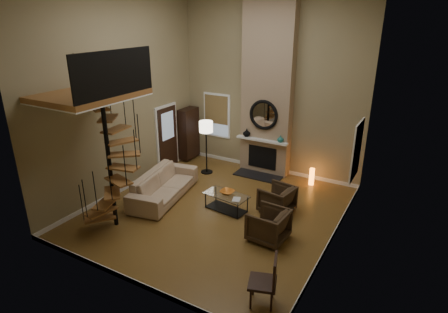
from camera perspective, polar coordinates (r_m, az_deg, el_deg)
The scene contains 32 objects.
ground at distance 9.96m, azimuth -1.15°, elevation -8.29°, with size 6.00×6.50×0.01m, color olive.
back_wall at distance 11.79m, azimuth 7.01°, elevation 10.49°, with size 6.00×0.02×5.50m, color #93855F.
front_wall at distance 6.49m, azimuth -16.21°, elevation 1.11°, with size 6.00×0.02×5.50m, color #93855F.
left_wall at distance 10.77m, azimuth -15.28°, elevation 8.92°, with size 0.02×6.50×5.50m, color #93855F.
right_wall at distance 7.88m, azimuth 17.83°, elevation 4.39°, with size 0.02×6.50×5.50m, color #93855F.
baseboard_back at distance 12.54m, azimuth 6.46°, elevation -1.68°, with size 6.00×0.02×0.12m, color white.
baseboard_front at distance 7.80m, azimuth -14.08°, elevation -17.78°, with size 6.00×0.02×0.12m, color white.
baseboard_left at distance 11.59m, azimuth -13.99°, elevation -4.18°, with size 0.02×6.50×0.12m, color white.
baseboard_right at distance 8.98m, azimuth 15.84°, elevation -12.26°, with size 0.02×6.50×0.12m, color white.
chimney_breast at distance 11.61m, azimuth 6.64°, elevation 10.35°, with size 1.60×0.38×5.50m, color #977D62.
hearth at distance 11.99m, azimuth 5.16°, elevation -2.93°, with size 1.50×0.60×0.04m, color black.
firebox at distance 12.04m, azimuth 5.82°, elevation -0.14°, with size 0.95×0.02×0.72m, color black.
mantel at distance 11.76m, azimuth 5.77°, elevation 2.47°, with size 1.70×0.18×0.06m, color white.
mirror_frame at distance 11.59m, azimuth 6.04°, elevation 6.30°, with size 0.94×0.94×0.10m, color black.
mirror_disc at distance 11.60m, azimuth 6.06°, elevation 6.31°, with size 0.80×0.80×0.01m, color white.
vase_left at distance 11.97m, azimuth 3.47°, elevation 3.64°, with size 0.24×0.24×0.25m, color black.
vase_right at distance 11.54m, azimuth 8.59°, elevation 2.67°, with size 0.20×0.20×0.21m, color #1C635F.
window_back at distance 12.85m, azimuth -1.11°, elevation 6.36°, with size 1.02×0.06×1.52m.
window_right at distance 10.10m, azimuth 19.54°, elevation 1.03°, with size 0.06×1.02×1.52m.
entry_door at distance 12.46m, azimuth -8.64°, elevation 2.91°, with size 0.10×1.05×2.16m.
loft at distance 8.78m, azimuth -19.31°, elevation 9.13°, with size 1.70×2.20×1.09m.
spiral_stair at distance 8.98m, azimuth -17.05°, elevation -0.05°, with size 1.47×1.47×4.06m.
hutch at distance 13.14m, azimuth -5.39°, elevation 3.56°, with size 0.37×0.79×1.76m, color black.
sofa at distance 10.61m, azimuth -9.15°, elevation -4.23°, with size 2.53×0.99×0.74m, color tan.
armchair_near at distance 9.83m, azimuth 8.42°, elevation -6.58°, with size 0.78×0.80×0.73m, color #3C2B1B.
armchair_far at distance 8.69m, azimuth 7.22°, elevation -10.48°, with size 0.81×0.84×0.76m, color #3C2B1B.
coffee_table at distance 9.87m, azimuth 0.35°, elevation -6.67°, with size 1.24×0.73×0.44m.
bowl at distance 9.81m, azimuth 0.49°, elevation -5.45°, with size 0.37×0.37×0.09m, color orange.
book at distance 9.52m, azimuth 1.75°, elevation -6.56°, with size 0.20×0.27×0.03m, color gray.
floor_lamp at distance 11.78m, azimuth -2.75°, elevation 3.92°, with size 0.43×0.43×1.75m.
accent_lamp at distance 11.60m, azimuth 13.20°, elevation -3.05°, with size 0.15×0.15×0.55m, color orange.
side_chair at distance 6.91m, azimuth 6.65°, elevation -18.08°, with size 0.61×0.61×1.01m.
Camera 1 is at (4.49, -7.44, 4.86)m, focal length 30.02 mm.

